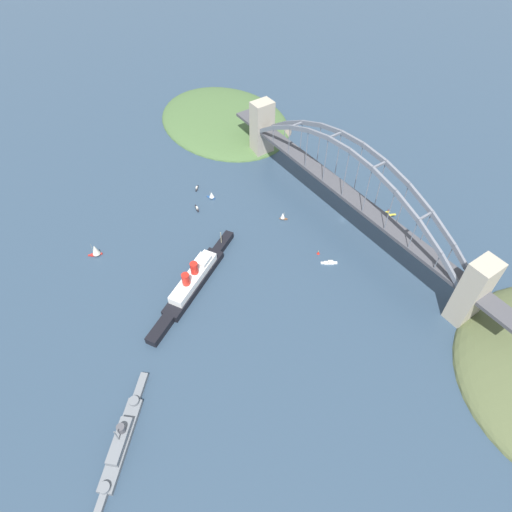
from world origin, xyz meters
TOP-DOWN VIEW (x-y plane):
  - ground_plane at (0.00, 0.00)m, footprint 1400.00×1400.00m
  - harbor_arch_bridge at (-0.00, 0.00)m, footprint 274.48×17.46m
  - headland_east_shore at (168.89, -1.91)m, footprint 146.02×113.66m
  - ocean_liner at (7.24, 123.88)m, footprint 56.98×90.60m
  - naval_cruiser at (-61.46, 203.24)m, footprint 59.14×54.44m
  - seaplane_taxiing_near_bridge at (-18.11, -30.55)m, footprint 7.84×9.28m
  - small_boat_0 at (-28.30, 37.60)m, footprint 7.64×10.35m
  - small_boat_1 at (70.30, 166.79)m, footprint 7.08×9.48m
  - small_boat_2 at (25.86, 37.26)m, footprint 5.19×5.31m
  - small_boat_3 at (94.40, 73.15)m, footprint 6.07×5.52m
  - small_boat_4 at (77.55, 69.02)m, footprint 6.75×5.41m
  - small_boat_5 at (72.71, 85.27)m, footprint 8.21×2.88m
  - channel_marker_buoy at (-16.95, 38.10)m, footprint 2.20×2.20m

SIDE VIEW (x-z plane):
  - ground_plane at x=0.00m, z-range 0.00..0.00m
  - headland_east_shore at x=168.89m, z-range -9.02..9.02m
  - small_boat_0 at x=-28.30m, z-range -0.33..1.96m
  - small_boat_5 at x=72.71m, z-range -0.34..2.02m
  - small_boat_3 at x=94.40m, z-range -0.35..2.09m
  - channel_marker_buoy at x=-16.95m, z-range -0.26..2.49m
  - seaplane_taxiing_near_bridge at x=-18.11m, z-range -0.40..4.36m
  - naval_cruiser at x=-61.46m, z-range -5.64..11.31m
  - small_boat_4 at x=77.55m, z-range -0.18..6.65m
  - small_boat_2 at x=25.86m, z-range -0.19..7.10m
  - small_boat_1 at x=70.30m, z-range -0.42..10.17m
  - ocean_liner at x=7.24m, z-range -4.44..14.67m
  - harbor_arch_bridge at x=0.00m, z-range -5.98..59.12m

